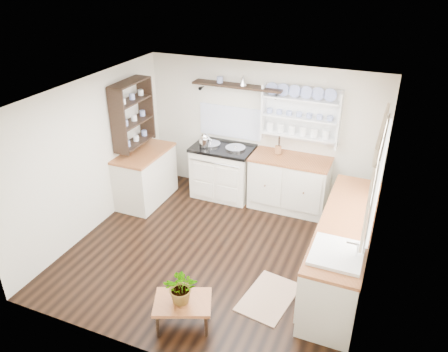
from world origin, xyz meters
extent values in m
cube|color=black|center=(0.00, 0.00, 0.00)|extent=(4.00, 3.80, 0.01)
cube|color=beige|center=(0.00, 1.90, 1.15)|extent=(4.00, 0.02, 2.30)
cube|color=beige|center=(2.00, 0.00, 1.15)|extent=(0.02, 3.80, 2.30)
cube|color=beige|center=(-2.00, 0.00, 1.15)|extent=(0.02, 3.80, 2.30)
cube|color=white|center=(0.00, 0.00, 2.30)|extent=(4.00, 3.80, 0.01)
cube|color=white|center=(1.96, 0.15, 1.50)|extent=(0.04, 1.40, 1.00)
cube|color=white|center=(1.94, 0.15, 1.50)|extent=(0.02, 1.50, 1.10)
cube|color=beige|center=(1.92, 0.15, 2.08)|extent=(0.04, 1.55, 0.18)
cube|color=white|center=(-0.57, 1.57, 0.43)|extent=(0.98, 0.64, 0.86)
cube|color=black|center=(-0.57, 1.57, 0.89)|extent=(1.02, 0.68, 0.05)
cylinder|color=silver|center=(-0.79, 1.57, 0.93)|extent=(0.33, 0.33, 0.03)
cylinder|color=silver|center=(-0.34, 1.57, 0.93)|extent=(0.33, 0.33, 0.03)
cylinder|color=silver|center=(-0.57, 1.21, 0.77)|extent=(0.88, 0.02, 0.02)
cube|color=#EEE3CD|center=(0.60, 1.60, 0.44)|extent=(1.25, 0.60, 0.88)
cube|color=brown|center=(0.60, 1.60, 0.88)|extent=(1.27, 0.63, 0.04)
cube|color=#EEE3CD|center=(1.70, 0.10, 0.44)|extent=(0.60, 2.40, 0.88)
cube|color=brown|center=(1.70, 0.10, 0.88)|extent=(0.62, 2.43, 0.04)
cube|color=white|center=(1.70, -0.65, 0.80)|extent=(0.55, 0.60, 0.28)
cylinder|color=silver|center=(1.90, -0.65, 1.00)|extent=(0.02, 0.02, 0.22)
cube|color=#EEE3CD|center=(-1.70, 0.90, 0.44)|extent=(0.60, 1.10, 0.88)
cube|color=brown|center=(-1.70, 0.90, 0.88)|extent=(0.62, 1.13, 0.04)
cube|color=white|center=(0.65, 1.88, 1.55)|extent=(1.20, 0.03, 0.90)
cube|color=white|center=(0.65, 1.79, 1.55)|extent=(1.20, 0.22, 0.02)
cylinder|color=navy|center=(0.65, 1.80, 1.82)|extent=(0.20, 0.02, 0.20)
cube|color=black|center=(-0.40, 1.77, 1.92)|extent=(1.50, 0.24, 0.04)
cone|color=black|center=(-1.05, 1.84, 1.81)|extent=(0.06, 0.20, 0.06)
cone|color=black|center=(0.25, 1.84, 1.81)|extent=(0.06, 0.20, 0.06)
cube|color=black|center=(-1.84, 0.90, 1.55)|extent=(0.28, 0.80, 1.05)
cylinder|color=#965E37|center=(0.36, 1.68, 0.97)|extent=(0.11, 0.11, 0.12)
cube|color=brown|center=(0.19, -1.40, 0.32)|extent=(0.76, 0.66, 0.04)
cylinder|color=black|center=(0.01, -1.67, 0.15)|extent=(0.04, 0.04, 0.30)
cylinder|color=black|center=(-0.13, -1.34, 0.15)|extent=(0.04, 0.04, 0.30)
cylinder|color=black|center=(0.50, -1.46, 0.15)|extent=(0.04, 0.04, 0.30)
cylinder|color=black|center=(0.37, -1.13, 0.15)|extent=(0.04, 0.04, 0.30)
imported|color=#3F7233|center=(0.19, -1.40, 0.55)|extent=(0.46, 0.43, 0.41)
cube|color=#987558|center=(0.96, -0.61, 0.01)|extent=(0.67, 0.92, 0.02)
camera|label=1|loc=(2.04, -4.64, 3.82)|focal=35.00mm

